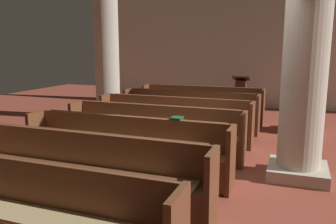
# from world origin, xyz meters

# --- Properties ---
(ground_plane) EXTENTS (19.20, 19.20, 0.00)m
(ground_plane) POSITION_xyz_m (0.00, 0.00, 0.00)
(ground_plane) COLOR brown
(back_wall) EXTENTS (10.00, 0.16, 4.50)m
(back_wall) POSITION_xyz_m (0.00, 6.08, 2.25)
(back_wall) COLOR silver
(back_wall) RESTS_ON ground
(pew_row_0) EXTENTS (3.15, 0.46, 0.87)m
(pew_row_0) POSITION_xyz_m (-0.99, 3.52, 0.46)
(pew_row_0) COLOR brown
(pew_row_0) RESTS_ON ground
(pew_row_1) EXTENTS (3.15, 0.46, 0.87)m
(pew_row_1) POSITION_xyz_m (-0.99, 2.46, 0.46)
(pew_row_1) COLOR brown
(pew_row_1) RESTS_ON ground
(pew_row_2) EXTENTS (3.15, 0.47, 0.87)m
(pew_row_2) POSITION_xyz_m (-0.99, 1.39, 0.46)
(pew_row_2) COLOR brown
(pew_row_2) RESTS_ON ground
(pew_row_3) EXTENTS (3.15, 0.46, 0.87)m
(pew_row_3) POSITION_xyz_m (-0.99, 0.33, 0.46)
(pew_row_3) COLOR brown
(pew_row_3) RESTS_ON ground
(pew_row_4) EXTENTS (3.15, 0.46, 0.87)m
(pew_row_4) POSITION_xyz_m (-0.99, -0.74, 0.46)
(pew_row_4) COLOR brown
(pew_row_4) RESTS_ON ground
(pew_row_5) EXTENTS (3.15, 0.47, 0.87)m
(pew_row_5) POSITION_xyz_m (-0.99, -1.80, 0.46)
(pew_row_5) COLOR brown
(pew_row_5) RESTS_ON ground
(pew_row_6) EXTENTS (3.15, 0.46, 0.87)m
(pew_row_6) POSITION_xyz_m (-0.99, -2.87, 0.46)
(pew_row_6) COLOR brown
(pew_row_6) RESTS_ON ground
(pillar_aisle_side) EXTENTS (0.90, 0.90, 3.80)m
(pillar_aisle_side) POSITION_xyz_m (1.39, 3.08, 1.97)
(pillar_aisle_side) COLOR #B6AD9A
(pillar_aisle_side) RESTS_ON ground
(pillar_far_side) EXTENTS (0.90, 0.90, 3.80)m
(pillar_far_side) POSITION_xyz_m (-3.31, 2.81, 1.97)
(pillar_far_side) COLOR #B6AD9A
(pillar_far_side) RESTS_ON ground
(pillar_aisle_rear) EXTENTS (0.88, 0.88, 3.80)m
(pillar_aisle_rear) POSITION_xyz_m (1.39, 0.09, 1.97)
(pillar_aisle_rear) COLOR #B6AD9A
(pillar_aisle_rear) RESTS_ON ground
(lectern) EXTENTS (0.48, 0.45, 1.08)m
(lectern) POSITION_xyz_m (-0.16, 4.70, 0.45)
(lectern) COLOR #492215
(lectern) RESTS_ON ground
(hymn_book) EXTENTS (0.15, 0.19, 0.04)m
(hymn_book) POSITION_xyz_m (-0.25, -0.54, 0.88)
(hymn_book) COLOR #194723
(hymn_book) RESTS_ON pew_row_4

